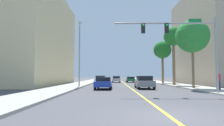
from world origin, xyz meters
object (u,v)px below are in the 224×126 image
object	(u,v)px
palm_near	(192,37)
car_yellow	(102,79)
palm_mid	(173,38)
car_white	(101,80)
palm_far	(162,50)
car_gray	(144,82)
car_blue	(104,83)
traffic_signal_mast	(186,38)
car_silver	(116,79)
street_lamp	(79,50)
pedestrian	(219,81)
car_green	(130,79)

from	to	relation	value
palm_near	car_yellow	size ratio (longest dim) A/B	1.97
palm_mid	car_white	xyz separation A→B (m)	(-11.57, 6.79, -6.57)
palm_near	palm_far	distance (m)	14.41
palm_near	car_gray	size ratio (longest dim) A/B	1.94
palm_far	car_blue	xyz separation A→B (m)	(-10.49, -14.14, -5.64)
car_blue	car_gray	size ratio (longest dim) A/B	1.04
car_blue	car_gray	bearing A→B (deg)	10.63
car_blue	car_gray	distance (m)	4.86
palm_far	car_blue	distance (m)	18.48
traffic_signal_mast	car_gray	xyz separation A→B (m)	(-2.51, 6.59, -4.01)
palm_far	car_white	distance (m)	13.00
car_gray	car_silver	bearing A→B (deg)	98.20
car_silver	car_yellow	size ratio (longest dim) A/B	1.03
car_gray	car_blue	bearing A→B (deg)	-171.19
car_white	palm_near	bearing A→B (deg)	130.99
street_lamp	car_white	size ratio (longest dim) A/B	1.89
car_yellow	car_silver	bearing A→B (deg)	-145.85
palm_far	pedestrian	distance (m)	18.05
pedestrian	car_green	bearing A→B (deg)	2.00
car_green	car_white	distance (m)	10.17
car_green	car_white	xyz separation A→B (m)	(-6.28, -8.00, 0.10)
traffic_signal_mast	car_gray	world-z (taller)	traffic_signal_mast
car_yellow	car_gray	bearing A→B (deg)	110.56
palm_mid	street_lamp	bearing A→B (deg)	-165.94
car_silver	street_lamp	bearing A→B (deg)	-106.08
car_green	pedestrian	bearing A→B (deg)	-75.81
car_green	palm_far	bearing A→B (deg)	-54.67
street_lamp	palm_mid	world-z (taller)	palm_mid
palm_far	pedestrian	bearing A→B (deg)	-86.66
palm_mid	car_blue	bearing A→B (deg)	-146.08
palm_mid	car_blue	xyz separation A→B (m)	(-10.31, -6.93, -6.65)
palm_far	car_silver	size ratio (longest dim) A/B	1.95
palm_near	car_silver	world-z (taller)	palm_near
palm_near	street_lamp	bearing A→B (deg)	164.62
car_silver	car_white	bearing A→B (deg)	-111.89
car_gray	traffic_signal_mast	bearing A→B (deg)	-69.29
street_lamp	car_blue	bearing A→B (deg)	-45.36
car_gray	car_white	bearing A→B (deg)	114.92
pedestrian	car_gray	bearing A→B (deg)	47.50
palm_mid	car_silver	distance (m)	17.87
car_green	palm_near	bearing A→B (deg)	-77.17
traffic_signal_mast	street_lamp	bearing A→B (deg)	139.04
car_white	car_silver	bearing A→B (deg)	-110.72
street_lamp	palm_far	world-z (taller)	street_lamp
palm_far	pedestrian	xyz separation A→B (m)	(1.01, -17.23, -5.29)
palm_mid	car_gray	world-z (taller)	palm_mid
palm_near	car_gray	xyz separation A→B (m)	(-5.41, 1.02, -5.28)
car_silver	pedestrian	distance (m)	26.14
traffic_signal_mast	pedestrian	bearing A→B (deg)	33.23
street_lamp	pedestrian	bearing A→B (deg)	-23.79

